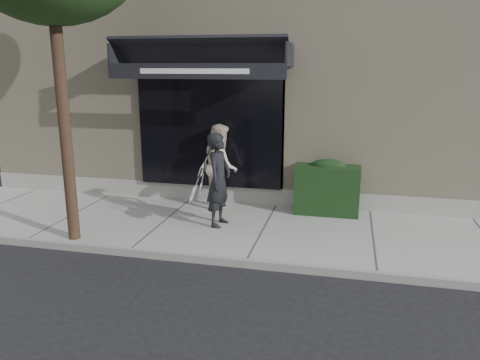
# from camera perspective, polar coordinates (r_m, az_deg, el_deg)

# --- Properties ---
(ground) EXTENTS (80.00, 80.00, 0.00)m
(ground) POSITION_cam_1_polar(r_m,az_deg,el_deg) (8.97, 2.93, -6.57)
(ground) COLOR black
(ground) RESTS_ON ground
(sidewalk) EXTENTS (20.00, 3.00, 0.12)m
(sidewalk) POSITION_cam_1_polar(r_m,az_deg,el_deg) (8.95, 2.94, -6.21)
(sidewalk) COLOR #A0A09A
(sidewalk) RESTS_ON ground
(curb) EXTENTS (20.00, 0.10, 0.14)m
(curb) POSITION_cam_1_polar(r_m,az_deg,el_deg) (7.54, 0.79, -10.10)
(curb) COLOR gray
(curb) RESTS_ON ground
(building_facade) EXTENTS (14.30, 8.04, 5.64)m
(building_facade) POSITION_cam_1_polar(r_m,az_deg,el_deg) (13.32, 6.96, 12.11)
(building_facade) COLOR #C3B595
(building_facade) RESTS_ON ground
(hedge) EXTENTS (1.30, 0.70, 1.14)m
(hedge) POSITION_cam_1_polar(r_m,az_deg,el_deg) (9.85, 10.60, -0.90)
(hedge) COLOR black
(hedge) RESTS_ON sidewalk
(pedestrian_front) EXTENTS (0.74, 0.91, 1.78)m
(pedestrian_front) POSITION_cam_1_polar(r_m,az_deg,el_deg) (8.84, -2.62, -0.02)
(pedestrian_front) COLOR black
(pedestrian_front) RESTS_ON sidewalk
(pedestrian_back) EXTENTS (0.95, 1.06, 1.80)m
(pedestrian_back) POSITION_cam_1_polar(r_m,az_deg,el_deg) (10.06, -2.37, 1.77)
(pedestrian_back) COLOR beige
(pedestrian_back) RESTS_ON sidewalk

